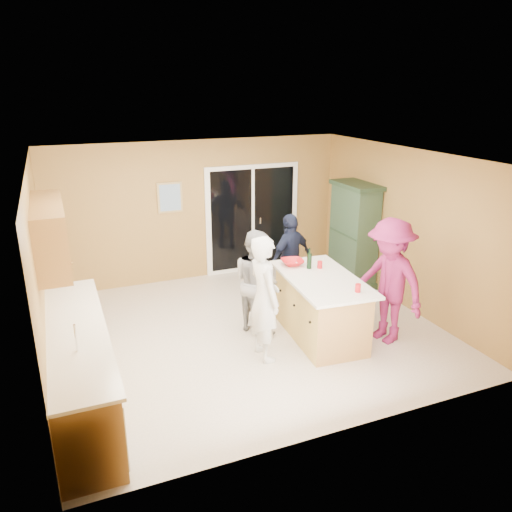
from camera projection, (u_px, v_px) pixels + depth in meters
name	position (u px, v px, depth m)	size (l,w,h in m)	color
floor	(249.00, 331.00, 7.53)	(5.50, 5.50, 0.00)	beige
ceiling	(248.00, 158.00, 6.68)	(5.50, 5.00, 0.10)	white
wall_back	(200.00, 211.00, 9.29)	(5.50, 0.10, 2.60)	tan
wall_front	(342.00, 323.00, 4.92)	(5.50, 0.10, 2.60)	tan
wall_left	(41.00, 276.00, 6.12)	(0.10, 5.00, 2.60)	tan
wall_right	(406.00, 229.00, 8.10)	(0.10, 5.00, 2.60)	tan
left_cabinet_run	(81.00, 374.00, 5.58)	(0.65, 3.05, 1.24)	tan
upper_cabinets	(50.00, 234.00, 5.82)	(0.35, 1.60, 0.75)	tan
sliding_door	(253.00, 219.00, 9.72)	(1.90, 0.07, 2.10)	white
framed_picture	(170.00, 197.00, 8.98)	(0.46, 0.04, 0.56)	tan
kitchen_island	(321.00, 309.00, 7.24)	(1.10, 1.85, 0.93)	tan
green_hutch	(354.00, 236.00, 9.09)	(0.54, 1.03, 1.88)	#223724
woman_white	(264.00, 298.00, 6.57)	(0.63, 0.41, 1.72)	silver
woman_grey	(256.00, 281.00, 7.35)	(0.76, 0.59, 1.57)	#9A999C
woman_navy	(291.00, 258.00, 8.37)	(0.90, 0.37, 1.53)	#171C34
woman_magenta	(389.00, 281.00, 7.01)	(1.17, 0.67, 1.82)	maroon
serving_bowl	(292.00, 262.00, 7.56)	(0.34, 0.34, 0.08)	red
tulip_vase	(66.00, 271.00, 6.74)	(0.20, 0.14, 0.39)	red
tumbler_near	(358.00, 288.00, 6.56)	(0.08, 0.08, 0.11)	red
tumbler_far	(320.00, 265.00, 7.42)	(0.08, 0.08, 0.11)	red
wine_bottle	(309.00, 261.00, 7.38)	(0.07, 0.07, 0.32)	black
white_plate	(303.00, 263.00, 7.64)	(0.21, 0.21, 0.01)	white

